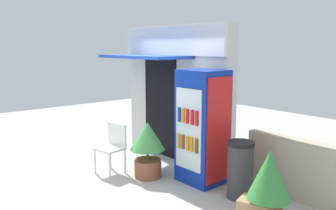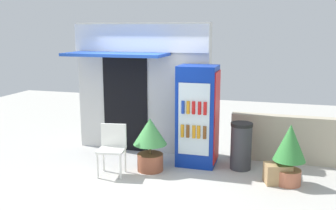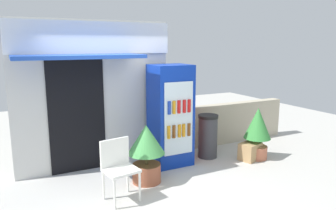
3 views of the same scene
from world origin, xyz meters
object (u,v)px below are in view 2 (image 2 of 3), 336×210
Objects in this scene: potted_plant_curbside at (290,150)px; drink_cooler at (198,116)px; plastic_chair at (112,145)px; cardboard_box at (277,174)px; potted_plant_near_shop at (150,140)px; trash_bin at (241,146)px.

drink_cooler is at bearing 161.87° from potted_plant_curbside.
plastic_chair is 2.97m from cardboard_box.
potted_plant_curbside is 2.46× the size of cardboard_box.
potted_plant_curbside is at bearing 0.75° from potted_plant_near_shop.
potted_plant_curbside reaches higher than potted_plant_near_shop.
potted_plant_near_shop is at bearing -142.75° from drink_cooler.
potted_plant_curbside is 1.02m from trash_bin.
trash_bin is at bearing -2.06° from drink_cooler.
cardboard_box is (1.53, -0.56, -0.80)m from drink_cooler.
cardboard_box is at bearing 7.34° from plastic_chair.
cardboard_box is (0.68, -0.53, -0.28)m from trash_bin.
drink_cooler is at bearing 159.81° from cardboard_box.
potted_plant_curbside reaches higher than cardboard_box.
potted_plant_near_shop reaches higher than cardboard_box.
trash_bin is (1.63, 0.56, -0.14)m from potted_plant_near_shop.
potted_plant_near_shop is at bearing -160.98° from trash_bin.
potted_plant_curbside is 1.18× the size of trash_bin.
drink_cooler is 1.73m from plastic_chair.
plastic_chair is at bearing -172.66° from cardboard_box.
potted_plant_near_shop is 1.12× the size of trash_bin.
potted_plant_near_shop is 2.34× the size of cardboard_box.
drink_cooler is 1.83m from potted_plant_curbside.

